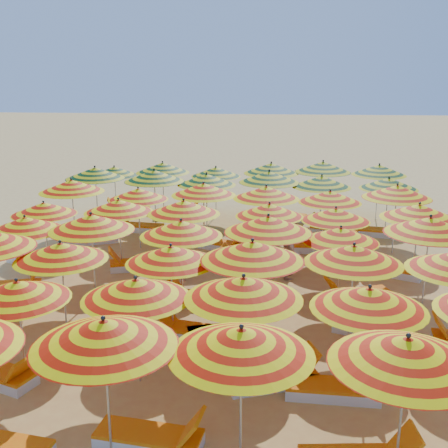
{
  "coord_description": "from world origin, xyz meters",
  "views": [
    {
      "loc": [
        1.35,
        -14.55,
        5.81
      ],
      "look_at": [
        0.0,
        0.5,
        1.6
      ],
      "focal_mm": 45.0,
      "sensor_mm": 36.0,
      "label": 1
    }
  ],
  "objects_px": {
    "umbrella_14": "(171,255)",
    "umbrella_47": "(379,170)",
    "umbrella_10": "(369,299)",
    "umbrella_27": "(269,210)",
    "umbrella_41": "(389,183)",
    "lounger_19": "(248,264)",
    "umbrella_32": "(204,189)",
    "beachgoer_b": "(291,253)",
    "umbrella_36": "(95,173)",
    "lounger_17": "(32,259)",
    "umbrella_43": "(163,168)",
    "umbrella_30": "(71,186)",
    "lounger_7": "(274,378)",
    "lounger_29": "(283,216)",
    "umbrella_3": "(241,342)",
    "umbrella_28": "(336,215)",
    "umbrella_31": "(138,194)",
    "lounger_14": "(9,287)",
    "umbrella_42": "(114,171)",
    "lounger_20": "(393,270)",
    "lounger_8": "(335,389)",
    "umbrella_40": "(322,182)",
    "lounger_12": "(374,329)",
    "umbrella_2": "(104,333)",
    "lounger_28": "(178,214)",
    "beachgoer_a": "(184,254)",
    "umbrella_45": "(271,168)",
    "lounger_21": "(94,239)",
    "lounger_10": "(194,332)",
    "umbrella_24": "(44,209)",
    "umbrella_15": "(252,251)",
    "umbrella_26": "(184,207)",
    "lounger_27": "(128,210)",
    "umbrella_21": "(268,224)",
    "lounger_2": "(152,438)",
    "umbrella_8": "(136,289)",
    "lounger_16": "(357,296)",
    "umbrella_22": "(341,235)",
    "lounger_22": "(221,245)",
    "lounger_24": "(139,227)",
    "umbrella_44": "(216,172)",
    "umbrella_34": "(330,197)",
    "umbrella_39": "(269,177)",
    "lounger_25": "(333,230)",
    "umbrella_33": "(266,193)",
    "umbrella_16": "(354,254)",
    "umbrella_25": "(119,206)",
    "umbrella_20": "(181,228)",
    "umbrella_13": "(61,251)",
    "umbrella_35": "(397,192)"
  },
  "relations": [
    {
      "from": "umbrella_33",
      "to": "umbrella_45",
      "type": "height_order",
      "value": "umbrella_45"
    },
    {
      "from": "lounger_22",
      "to": "lounger_24",
      "type": "distance_m",
      "value": 3.74
    },
    {
      "from": "umbrella_41",
      "to": "lounger_19",
      "type": "relative_size",
      "value": 1.49
    },
    {
      "from": "lounger_7",
      "to": "umbrella_25",
      "type": "bearing_deg",
      "value": 107.07
    },
    {
      "from": "lounger_8",
      "to": "beachgoer_a",
      "type": "xyz_separation_m",
      "value": [
        -3.68,
        5.64,
        0.6
      ]
    },
    {
      "from": "lounger_22",
      "to": "lounger_10",
      "type": "bearing_deg",
      "value": -66.35
    },
    {
      "from": "umbrella_14",
      "to": "umbrella_43",
      "type": "bearing_deg",
      "value": 102.13
    },
    {
      "from": "umbrella_2",
      "to": "lounger_28",
      "type": "distance_m",
      "value": 14.49
    },
    {
      "from": "lounger_8",
      "to": "lounger_14",
      "type": "distance_m",
      "value": 9.21
    },
    {
      "from": "umbrella_44",
      "to": "lounger_25",
      "type": "xyz_separation_m",
      "value": [
        4.48,
        -2.1,
        -1.69
      ]
    },
    {
      "from": "umbrella_30",
      "to": "umbrella_3",
      "type": "bearing_deg",
      "value": -59.04
    },
    {
      "from": "umbrella_40",
      "to": "lounger_12",
      "type": "distance_m",
      "value": 8.13
    },
    {
      "from": "umbrella_8",
      "to": "lounger_21",
      "type": "relative_size",
      "value": 1.38
    },
    {
      "from": "umbrella_24",
      "to": "beachgoer_a",
      "type": "height_order",
      "value": "umbrella_24"
    },
    {
      "from": "umbrella_3",
      "to": "umbrella_28",
      "type": "distance_m",
      "value": 8.52
    },
    {
      "from": "umbrella_40",
      "to": "lounger_12",
      "type": "bearing_deg",
      "value": -85.28
    },
    {
      "from": "lounger_8",
      "to": "umbrella_21",
      "type": "bearing_deg",
      "value": 109.77
    },
    {
      "from": "umbrella_27",
      "to": "lounger_29",
      "type": "height_order",
      "value": "umbrella_27"
    },
    {
      "from": "umbrella_35",
      "to": "lounger_10",
      "type": "relative_size",
      "value": 1.55
    },
    {
      "from": "umbrella_13",
      "to": "umbrella_32",
      "type": "relative_size",
      "value": 0.98
    },
    {
      "from": "umbrella_14",
      "to": "umbrella_47",
      "type": "bearing_deg",
      "value": 59.38
    },
    {
      "from": "umbrella_21",
      "to": "umbrella_44",
      "type": "xyz_separation_m",
      "value": [
        -2.18,
        8.41,
        -0.22
      ]
    },
    {
      "from": "umbrella_26",
      "to": "umbrella_27",
      "type": "distance_m",
      "value": 2.48
    },
    {
      "from": "umbrella_34",
      "to": "umbrella_42",
      "type": "distance_m",
      "value": 9.31
    },
    {
      "from": "umbrella_35",
      "to": "umbrella_39",
      "type": "bearing_deg",
      "value": 151.85
    },
    {
      "from": "umbrella_30",
      "to": "lounger_10",
      "type": "height_order",
      "value": "umbrella_30"
    },
    {
      "from": "umbrella_32",
      "to": "lounger_7",
      "type": "height_order",
      "value": "umbrella_32"
    },
    {
      "from": "lounger_29",
      "to": "umbrella_20",
      "type": "bearing_deg",
      "value": 87.93
    },
    {
      "from": "umbrella_33",
      "to": "umbrella_16",
      "type": "bearing_deg",
      "value": -71.72
    },
    {
      "from": "umbrella_10",
      "to": "umbrella_22",
      "type": "distance_m",
      "value": 4.33
    },
    {
      "from": "umbrella_30",
      "to": "umbrella_10",
      "type": "bearing_deg",
      "value": -45.41
    },
    {
      "from": "umbrella_26",
      "to": "lounger_2",
      "type": "xyz_separation_m",
      "value": [
        0.73,
        -7.93,
        -1.81
      ]
    },
    {
      "from": "umbrella_22",
      "to": "lounger_21",
      "type": "distance_m",
      "value": 9.1
    },
    {
      "from": "lounger_14",
      "to": "lounger_28",
      "type": "height_order",
      "value": "same"
    },
    {
      "from": "umbrella_27",
      "to": "lounger_27",
      "type": "height_order",
      "value": "umbrella_27"
    },
    {
      "from": "lounger_10",
      "to": "beachgoer_b",
      "type": "distance_m",
      "value": 4.63
    },
    {
      "from": "umbrella_47",
      "to": "umbrella_13",
      "type": "bearing_deg",
      "value": -129.0
    },
    {
      "from": "lounger_25",
      "to": "umbrella_39",
      "type": "bearing_deg",
      "value": 15.65
    },
    {
      "from": "umbrella_45",
      "to": "lounger_21",
      "type": "relative_size",
      "value": 1.43
    },
    {
      "from": "lounger_25",
      "to": "umbrella_25",
      "type": "bearing_deg",
      "value": 51.11
    },
    {
      "from": "lounger_10",
      "to": "lounger_16",
      "type": "height_order",
      "value": "same"
    },
    {
      "from": "umbrella_14",
      "to": "umbrella_15",
      "type": "xyz_separation_m",
      "value": [
        1.79,
        -0.2,
        0.2
      ]
    },
    {
      "from": "umbrella_32",
      "to": "beachgoer_b",
      "type": "relative_size",
      "value": 1.78
    },
    {
      "from": "umbrella_21",
      "to": "umbrella_30",
      "type": "xyz_separation_m",
      "value": [
        -6.61,
        4.36,
        -0.05
      ]
    },
    {
      "from": "umbrella_42",
      "to": "lounger_20",
      "type": "height_order",
      "value": "umbrella_42"
    },
    {
      "from": "umbrella_31",
      "to": "lounger_14",
      "type": "height_order",
      "value": "umbrella_31"
    },
    {
      "from": "umbrella_10",
      "to": "umbrella_27",
      "type": "bearing_deg",
      "value": 105.55
    },
    {
      "from": "umbrella_30",
      "to": "umbrella_39",
      "type": "distance_m",
      "value": 6.88
    },
    {
      "from": "umbrella_36",
      "to": "lounger_17",
      "type": "distance_m",
      "value": 4.74
    },
    {
      "from": "umbrella_8",
      "to": "umbrella_47",
      "type": "height_order",
      "value": "umbrella_47"
    }
  ]
}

